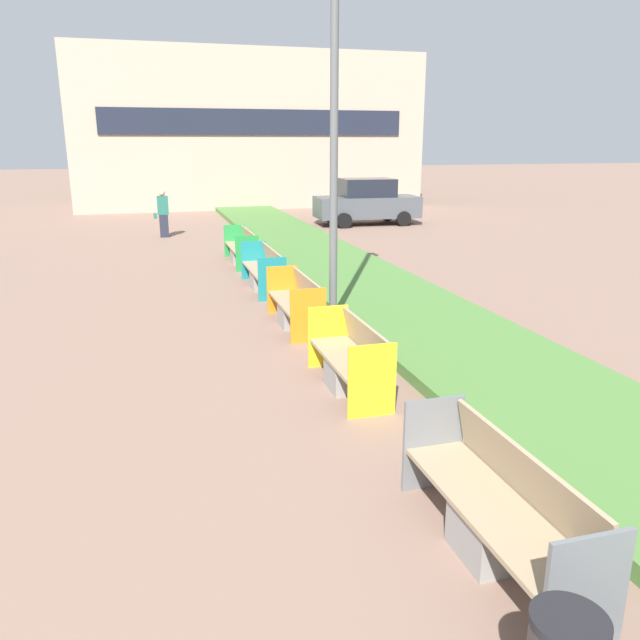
# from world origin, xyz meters

# --- Properties ---
(planter_grass_strip) EXTENTS (2.80, 120.00, 0.18)m
(planter_grass_strip) POSITION_xyz_m (3.20, 12.00, 0.09)
(planter_grass_strip) COLOR #4C7A38
(planter_grass_strip) RESTS_ON ground
(building_backdrop) EXTENTS (17.62, 5.28, 7.67)m
(building_backdrop) POSITION_xyz_m (4.00, 37.50, 3.84)
(building_backdrop) COLOR tan
(building_backdrop) RESTS_ON ground
(bench_grey_frame) EXTENTS (0.65, 2.27, 0.94)m
(bench_grey_frame) POSITION_xyz_m (0.94, 7.39, 0.37)
(bench_grey_frame) COLOR gray
(bench_grey_frame) RESTS_ON ground
(bench_yellow_frame) EXTENTS (0.65, 1.95, 0.94)m
(bench_yellow_frame) POSITION_xyz_m (0.94, 11.16, 0.36)
(bench_yellow_frame) COLOR gray
(bench_yellow_frame) RESTS_ON ground
(bench_orange_frame) EXTENTS (0.65, 2.07, 0.94)m
(bench_orange_frame) POSITION_xyz_m (0.94, 14.32, 0.37)
(bench_orange_frame) COLOR gray
(bench_orange_frame) RESTS_ON ground
(bench_teal_frame) EXTENTS (0.65, 2.37, 0.94)m
(bench_teal_frame) POSITION_xyz_m (0.94, 17.48, 0.38)
(bench_teal_frame) COLOR gray
(bench_teal_frame) RESTS_ON ground
(bench_green_frame) EXTENTS (0.65, 2.35, 0.94)m
(bench_green_frame) POSITION_xyz_m (0.94, 20.78, 0.38)
(bench_green_frame) COLOR gray
(bench_green_frame) RESTS_ON ground
(street_lamp_post) EXTENTS (0.24, 0.44, 8.07)m
(street_lamp_post) POSITION_xyz_m (1.55, 14.00, 4.42)
(street_lamp_post) COLOR #56595B
(street_lamp_post) RESTS_ON ground
(pedestrian_walking) EXTENTS (0.53, 0.24, 1.68)m
(pedestrian_walking) POSITION_xyz_m (-0.98, 26.51, 0.85)
(pedestrian_walking) COLOR #232633
(pedestrian_walking) RESTS_ON ground
(parked_car_distant) EXTENTS (4.28, 2.00, 1.86)m
(parked_car_distant) POSITION_xyz_m (7.23, 27.94, 0.91)
(parked_car_distant) COLOR #474C51
(parked_car_distant) RESTS_ON ground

